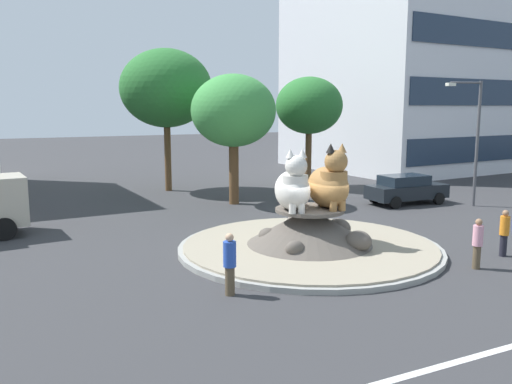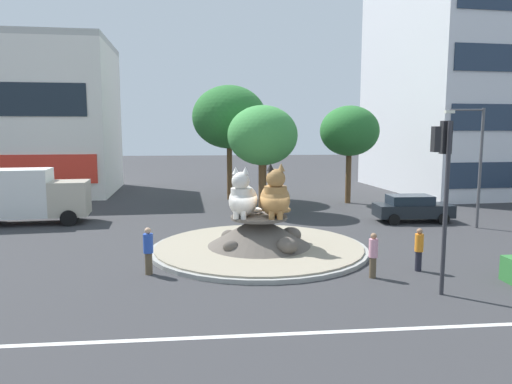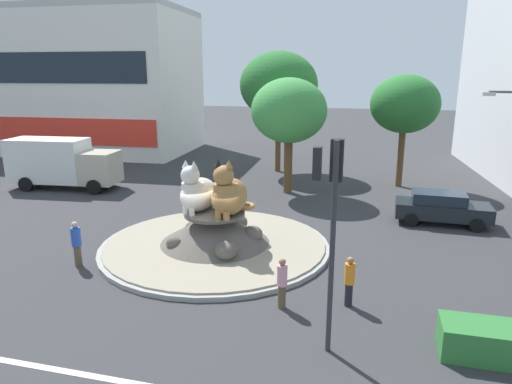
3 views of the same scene
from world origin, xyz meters
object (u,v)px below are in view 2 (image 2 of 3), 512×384
object	(u,v)px
pedestrian_pink_shirt	(373,254)
hatchback_near_shophouse	(412,208)
second_tree_near_tower	(349,131)
delivery_box_truck	(21,195)
third_tree_left	(229,117)
traffic_light_mast	(444,169)
streetlight_arm	(476,159)
cat_statue_white	(243,198)
pedestrian_blue_shirt	(148,250)
cat_statue_tabby	(275,197)
broadleaf_tree_behind_island	(263,136)
pedestrian_orange_shirt	(419,248)

from	to	relation	value
pedestrian_pink_shirt	hatchback_near_shophouse	world-z (taller)	pedestrian_pink_shirt
second_tree_near_tower	delivery_box_truck	bearing A→B (deg)	-164.32
third_tree_left	delivery_box_truck	world-z (taller)	third_tree_left
traffic_light_mast	streetlight_arm	xyz separation A→B (m)	(6.98, 9.97, -0.29)
cat_statue_white	pedestrian_blue_shirt	distance (m)	5.04
cat_statue_tabby	third_tree_left	bearing A→B (deg)	-170.23
traffic_light_mast	pedestrian_pink_shirt	bearing A→B (deg)	39.46
cat_statue_white	hatchback_near_shophouse	xyz separation A→B (m)	(10.39, 5.81, -1.56)
broadleaf_tree_behind_island	hatchback_near_shophouse	bearing A→B (deg)	-26.12
traffic_light_mast	streetlight_arm	world-z (taller)	streetlight_arm
cat_statue_tabby	pedestrian_pink_shirt	bearing A→B (deg)	41.61
cat_statue_white	third_tree_left	size ratio (longest dim) A/B	0.26
streetlight_arm	delivery_box_truck	bearing A→B (deg)	4.19
delivery_box_truck	third_tree_left	bearing A→B (deg)	29.46
pedestrian_blue_shirt	delivery_box_truck	world-z (taller)	delivery_box_truck
pedestrian_pink_shirt	pedestrian_orange_shirt	xyz separation A→B (m)	(2.03, 0.65, -0.00)
third_tree_left	broadleaf_tree_behind_island	bearing A→B (deg)	-72.80
second_tree_near_tower	pedestrian_orange_shirt	xyz separation A→B (m)	(-2.29, -16.91, -4.38)
traffic_light_mast	pedestrian_blue_shirt	distance (m)	10.73
streetlight_arm	pedestrian_orange_shirt	size ratio (longest dim) A/B	3.93
pedestrian_blue_shirt	delivery_box_truck	distance (m)	13.39
cat_statue_tabby	second_tree_near_tower	bearing A→B (deg)	156.67
traffic_light_mast	third_tree_left	size ratio (longest dim) A/B	0.65
second_tree_near_tower	delivery_box_truck	distance (m)	21.96
cat_statue_tabby	streetlight_arm	bearing A→B (deg)	114.34
broadleaf_tree_behind_island	second_tree_near_tower	distance (m)	7.53
cat_statue_white	pedestrian_blue_shirt	size ratio (longest dim) A/B	1.26
third_tree_left	cat_statue_tabby	bearing A→B (deg)	-85.52
cat_statue_white	delivery_box_truck	distance (m)	14.21
second_tree_near_tower	streetlight_arm	xyz separation A→B (m)	(4.22, -9.46, -1.44)
traffic_light_mast	delivery_box_truck	world-z (taller)	traffic_light_mast
traffic_light_mast	broadleaf_tree_behind_island	xyz separation A→B (m)	(-3.98, 16.07, 0.86)
delivery_box_truck	second_tree_near_tower	bearing A→B (deg)	10.36
cat_statue_white	second_tree_near_tower	bearing A→B (deg)	162.81
streetlight_arm	pedestrian_pink_shirt	size ratio (longest dim) A/B	3.91
broadleaf_tree_behind_island	streetlight_arm	bearing A→B (deg)	-29.12
traffic_light_mast	second_tree_near_tower	distance (m)	19.65
broadleaf_tree_behind_island	pedestrian_blue_shirt	distance (m)	14.74
cat_statue_tabby	pedestrian_orange_shirt	world-z (taller)	cat_statue_tabby
traffic_light_mast	pedestrian_orange_shirt	size ratio (longest dim) A/B	3.40
cat_statue_tabby	second_tree_near_tower	distance (m)	15.58
second_tree_near_tower	pedestrian_blue_shirt	xyz separation A→B (m)	(-12.52, -16.30, -4.32)
third_tree_left	streetlight_arm	bearing A→B (deg)	-43.39
pedestrian_orange_shirt	hatchback_near_shophouse	bearing A→B (deg)	-3.24
second_tree_near_tower	third_tree_left	size ratio (longest dim) A/B	0.82
second_tree_near_tower	pedestrian_pink_shirt	size ratio (longest dim) A/B	4.26
traffic_light_mast	pedestrian_pink_shirt	distance (m)	4.04
second_tree_near_tower	pedestrian_pink_shirt	world-z (taller)	second_tree_near_tower
broadleaf_tree_behind_island	pedestrian_orange_shirt	size ratio (longest dim) A/B	4.17
cat_statue_white	traffic_light_mast	bearing A→B (deg)	60.46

